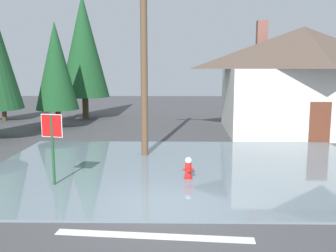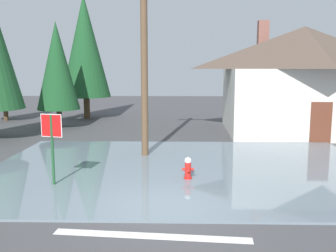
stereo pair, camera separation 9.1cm
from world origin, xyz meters
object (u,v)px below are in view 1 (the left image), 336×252
at_px(stop_sign_near, 52,136).
at_px(fire_hydrant, 188,169).
at_px(pine_tree_mid_left, 1,68).
at_px(pine_tree_far_center, 83,46).
at_px(utility_pole, 144,37).
at_px(pine_tree_short_left, 56,66).
at_px(house, 301,78).

relative_size(stop_sign_near, fire_hydrant, 2.92).
relative_size(pine_tree_mid_left, pine_tree_far_center, 0.71).
bearing_deg(pine_tree_far_center, fire_hydrant, -65.53).
xyz_separation_m(stop_sign_near, pine_tree_far_center, (-2.74, 15.78, 3.54)).
bearing_deg(utility_pole, pine_tree_far_center, 113.84).
bearing_deg(pine_tree_short_left, fire_hydrant, -54.91).
xyz_separation_m(stop_sign_near, pine_tree_mid_left, (-8.08, 14.48, 2.05)).
bearing_deg(fire_hydrant, pine_tree_short_left, 125.09).
bearing_deg(stop_sign_near, pine_tree_far_center, 99.86).
bearing_deg(pine_tree_short_left, house, -4.44).
distance_m(stop_sign_near, house, 14.96).
xyz_separation_m(house, pine_tree_short_left, (-14.16, 1.10, 0.68)).
relative_size(fire_hydrant, house, 0.08).
xyz_separation_m(fire_hydrant, pine_tree_far_center, (-6.86, 15.08, 4.75)).
bearing_deg(house, pine_tree_far_center, 157.79).
height_order(stop_sign_near, fire_hydrant, stop_sign_near).
bearing_deg(fire_hydrant, house, 55.07).
height_order(stop_sign_near, utility_pole, utility_pole).
height_order(utility_pole, pine_tree_mid_left, utility_pole).
xyz_separation_m(house, pine_tree_far_center, (-13.54, 5.53, 2.08)).
height_order(stop_sign_near, house, house).
xyz_separation_m(fire_hydrant, pine_tree_mid_left, (-12.20, 13.78, 3.26)).
relative_size(stop_sign_near, house, 0.24).
relative_size(pine_tree_mid_left, pine_tree_short_left, 0.98).
bearing_deg(stop_sign_near, house, 43.54).
relative_size(stop_sign_near, pine_tree_mid_left, 0.36).
xyz_separation_m(fire_hydrant, utility_pole, (-1.66, 3.30, 4.40)).
height_order(fire_hydrant, pine_tree_mid_left, pine_tree_mid_left).
height_order(fire_hydrant, pine_tree_far_center, pine_tree_far_center).
relative_size(utility_pole, pine_tree_far_center, 1.06).
xyz_separation_m(pine_tree_short_left, pine_tree_far_center, (0.62, 4.43, 1.40)).
distance_m(fire_hydrant, pine_tree_far_center, 17.24).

